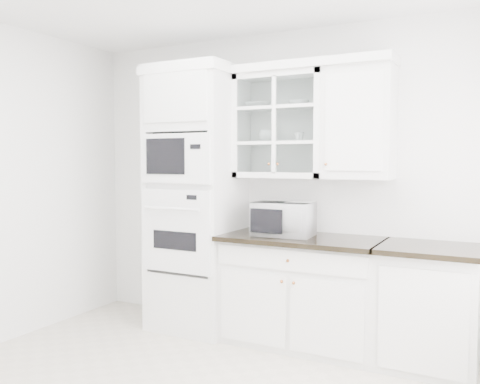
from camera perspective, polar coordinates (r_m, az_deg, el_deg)
The scene contains 12 objects.
room_shell at distance 3.43m, azimuth -3.34°, elevation 7.37°, with size 4.00×3.50×2.70m.
oven_column at distance 4.67m, azimuth -4.98°, elevation -0.74°, with size 0.76×0.68×2.40m.
base_cabinet_run at distance 4.36m, azimuth 6.99°, elevation -10.89°, with size 1.32×0.67×0.92m.
extra_base_cabinet at distance 4.13m, azimuth 20.37°, elevation -11.92°, with size 0.72×0.67×0.92m.
upper_cabinet_glass at distance 4.45m, azimuth 4.72°, elevation 7.42°, with size 0.80×0.33×0.90m.
upper_cabinet_solid at distance 4.24m, azimuth 13.23°, elevation 7.53°, with size 0.55×0.33×0.90m, color white.
crown_molding at distance 4.53m, azimuth 3.36°, elevation 13.54°, with size 2.14×0.38×0.07m, color white.
countertop_microwave at distance 4.28m, azimuth 4.98°, elevation -3.00°, with size 0.49×0.40×0.28m, color white.
bowl_a at distance 4.55m, azimuth 2.00°, elevation 9.70°, with size 0.21×0.21×0.05m, color white.
bowl_b at distance 4.43m, azimuth 6.65°, elevation 9.85°, with size 0.17×0.17×0.05m, color white.
cup_a at distance 4.50m, azimuth 2.99°, elevation 6.29°, with size 0.14×0.14×0.11m, color white.
cup_b at distance 4.37m, azimuth 6.68°, elevation 6.17°, with size 0.09×0.09×0.08m, color white.
Camera 1 is at (1.76, -2.51, 1.56)m, focal length 38.00 mm.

